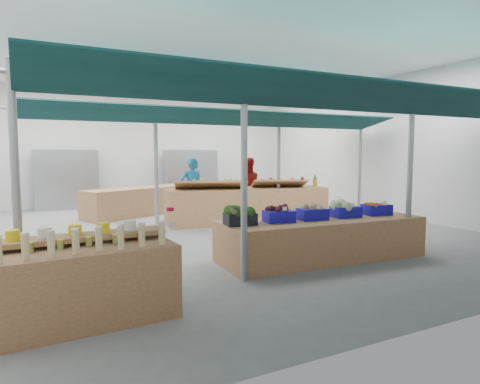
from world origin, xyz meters
The scene contains 22 objects.
floor centered at (0.00, 0.00, 0.00)m, with size 13.00×13.00×0.00m, color slate.
hall centered at (0.00, 1.44, 2.65)m, with size 13.00×13.00×13.00m.
pole_grid centered at (0.75, -1.75, 1.81)m, with size 10.00×4.60×3.00m.
awnings centered at (0.75, -1.75, 2.78)m, with size 9.50×7.08×0.30m.
back_shelving_left centered at (-2.50, 6.00, 1.00)m, with size 2.00×0.50×2.00m, color #B23F33.
back_shelving_right centered at (2.00, 6.00, 1.00)m, with size 2.00×0.50×2.00m, color #B23F33.
bottle_shelf centered at (-3.32, -4.52, 0.47)m, with size 1.99×1.25×1.15m.
veg_counter centered at (0.90, -3.45, 0.37)m, with size 3.78×1.26×0.74m, color brown.
fruit_counter centered at (1.64, 0.74, 0.48)m, with size 4.45×1.06×0.95m, color brown.
far_counter centered at (-0.13, 3.74, 0.43)m, with size 4.74×0.95×0.85m, color brown.
vendor_left centered at (0.44, 1.84, 0.89)m, with size 0.65×0.43×1.78m, color #1970A4.
vendor_right centered at (2.24, 1.84, 0.89)m, with size 0.86×0.67×1.78m, color maroon.
crate_broccoli centered at (-0.72, -3.34, 0.89)m, with size 0.54×0.43×0.35m.
crate_beets centered at (0.01, -3.39, 0.87)m, with size 0.54×0.43×0.29m.
crate_celeriac centered at (0.69, -3.44, 0.88)m, with size 0.54×0.43×0.31m.
crate_cabbage centered at (1.43, -3.48, 0.89)m, with size 0.54×0.43×0.35m.
crate_carrots centered at (2.16, -3.53, 0.85)m, with size 0.54×0.43×0.29m.
sparrow centered at (-0.90, -3.46, 0.98)m, with size 0.12×0.09×0.11m.
pole_ribbon centered at (-1.99, -3.52, 1.08)m, with size 0.12×0.12×0.28m.
apple_heap_yellow centered at (0.58, 0.82, 1.12)m, with size 2.02×1.31×0.27m.
apple_heap_red centered at (2.51, 0.47, 1.12)m, with size 1.65×1.18×0.27m.
pineapple centered at (3.60, 0.28, 1.13)m, with size 0.14×0.14×0.39m.
Camera 1 is at (-3.98, -9.57, 1.94)m, focal length 32.00 mm.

